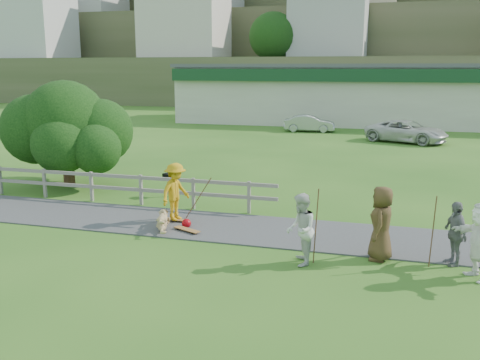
{
  "coord_description": "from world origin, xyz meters",
  "views": [
    {
      "loc": [
        6.58,
        -13.54,
        4.85
      ],
      "look_at": [
        2.06,
        2.0,
        1.42
      ],
      "focal_mm": 40.0,
      "sensor_mm": 36.0,
      "label": 1
    }
  ],
  "objects_px": {
    "spectator_b": "(455,233)",
    "car_silver": "(309,123)",
    "skater_rider": "(176,195)",
    "spectator_c": "(381,224)",
    "spectator_d": "(480,241)",
    "skater_fallen": "(164,220)",
    "spectator_a": "(301,230)",
    "car_white": "(407,131)",
    "bbq": "(169,185)",
    "tree": "(67,143)"
  },
  "relations": [
    {
      "from": "spectator_b",
      "to": "bbq",
      "type": "distance_m",
      "value": 10.77
    },
    {
      "from": "skater_rider",
      "to": "spectator_a",
      "type": "bearing_deg",
      "value": -102.09
    },
    {
      "from": "skater_fallen",
      "to": "car_silver",
      "type": "bearing_deg",
      "value": 68.19
    },
    {
      "from": "skater_fallen",
      "to": "tree",
      "type": "distance_m",
      "value": 8.02
    },
    {
      "from": "spectator_c",
      "to": "car_silver",
      "type": "xyz_separation_m",
      "value": [
        -6.1,
        27.06,
        -0.33
      ]
    },
    {
      "from": "spectator_c",
      "to": "tree",
      "type": "xyz_separation_m",
      "value": [
        -12.77,
        5.5,
        0.8
      ]
    },
    {
      "from": "skater_fallen",
      "to": "spectator_b",
      "type": "distance_m",
      "value": 8.22
    },
    {
      "from": "spectator_b",
      "to": "spectator_d",
      "type": "height_order",
      "value": "spectator_d"
    },
    {
      "from": "spectator_a",
      "to": "spectator_d",
      "type": "bearing_deg",
      "value": 81.03
    },
    {
      "from": "spectator_d",
      "to": "car_white",
      "type": "distance_m",
      "value": 23.62
    },
    {
      "from": "car_silver",
      "to": "bbq",
      "type": "relative_size",
      "value": 4.28
    },
    {
      "from": "spectator_b",
      "to": "skater_fallen",
      "type": "bearing_deg",
      "value": -117.3
    },
    {
      "from": "spectator_b",
      "to": "bbq",
      "type": "bearing_deg",
      "value": -138.03
    },
    {
      "from": "skater_rider",
      "to": "car_silver",
      "type": "relative_size",
      "value": 0.47
    },
    {
      "from": "spectator_c",
      "to": "car_white",
      "type": "height_order",
      "value": "spectator_c"
    },
    {
      "from": "spectator_a",
      "to": "spectator_c",
      "type": "distance_m",
      "value": 2.11
    },
    {
      "from": "skater_rider",
      "to": "spectator_d",
      "type": "height_order",
      "value": "spectator_d"
    },
    {
      "from": "spectator_a",
      "to": "car_white",
      "type": "distance_m",
      "value": 23.99
    },
    {
      "from": "spectator_b",
      "to": "car_white",
      "type": "height_order",
      "value": "spectator_b"
    },
    {
      "from": "car_silver",
      "to": "skater_rider",
      "type": "bearing_deg",
      "value": 174.21
    },
    {
      "from": "spectator_a",
      "to": "spectator_c",
      "type": "relative_size",
      "value": 0.94
    },
    {
      "from": "skater_fallen",
      "to": "spectator_b",
      "type": "bearing_deg",
      "value": -26.03
    },
    {
      "from": "skater_fallen",
      "to": "spectator_c",
      "type": "xyz_separation_m",
      "value": [
        6.4,
        -0.84,
        0.66
      ]
    },
    {
      "from": "spectator_c",
      "to": "car_silver",
      "type": "distance_m",
      "value": 27.74
    },
    {
      "from": "spectator_b",
      "to": "tree",
      "type": "distance_m",
      "value": 15.53
    },
    {
      "from": "car_white",
      "to": "bbq",
      "type": "distance_m",
      "value": 20.19
    },
    {
      "from": "spectator_a",
      "to": "car_white",
      "type": "xyz_separation_m",
      "value": [
        2.85,
        23.82,
        -0.18
      ]
    },
    {
      "from": "spectator_a",
      "to": "spectator_b",
      "type": "distance_m",
      "value": 3.82
    },
    {
      "from": "spectator_b",
      "to": "car_silver",
      "type": "height_order",
      "value": "spectator_b"
    },
    {
      "from": "skater_rider",
      "to": "spectator_d",
      "type": "distance_m",
      "value": 8.87
    },
    {
      "from": "spectator_d",
      "to": "car_white",
      "type": "bearing_deg",
      "value": 158.2
    },
    {
      "from": "car_white",
      "to": "bbq",
      "type": "relative_size",
      "value": 5.81
    },
    {
      "from": "car_silver",
      "to": "car_white",
      "type": "distance_m",
      "value": 8.16
    },
    {
      "from": "spectator_b",
      "to": "tree",
      "type": "xyz_separation_m",
      "value": [
        -14.54,
        5.35,
        0.95
      ]
    },
    {
      "from": "spectator_d",
      "to": "skater_fallen",
      "type": "bearing_deg",
      "value": -124.82
    },
    {
      "from": "spectator_c",
      "to": "spectator_d",
      "type": "relative_size",
      "value": 1.04
    },
    {
      "from": "skater_rider",
      "to": "car_white",
      "type": "xyz_separation_m",
      "value": [
        7.27,
        21.28,
        -0.19
      ]
    },
    {
      "from": "spectator_d",
      "to": "car_silver",
      "type": "height_order",
      "value": "spectator_d"
    },
    {
      "from": "spectator_c",
      "to": "bbq",
      "type": "relative_size",
      "value": 2.15
    },
    {
      "from": "spectator_a",
      "to": "spectator_d",
      "type": "relative_size",
      "value": 0.98
    },
    {
      "from": "spectator_a",
      "to": "car_silver",
      "type": "bearing_deg",
      "value": 176.31
    },
    {
      "from": "spectator_d",
      "to": "spectator_c",
      "type": "bearing_deg",
      "value": -131.4
    },
    {
      "from": "spectator_d",
      "to": "tree",
      "type": "xyz_separation_m",
      "value": [
        -15.01,
        6.16,
        0.84
      ]
    },
    {
      "from": "skater_rider",
      "to": "spectator_c",
      "type": "height_order",
      "value": "spectator_c"
    },
    {
      "from": "skater_fallen",
      "to": "spectator_a",
      "type": "xyz_separation_m",
      "value": [
        4.49,
        -1.74,
        0.6
      ]
    },
    {
      "from": "skater_fallen",
      "to": "car_white",
      "type": "relative_size",
      "value": 0.32
    },
    {
      "from": "skater_fallen",
      "to": "spectator_c",
      "type": "bearing_deg",
      "value": -28.66
    },
    {
      "from": "spectator_d",
      "to": "tree",
      "type": "bearing_deg",
      "value": -137.25
    },
    {
      "from": "spectator_d",
      "to": "skater_rider",
      "type": "bearing_deg",
      "value": -130.01
    },
    {
      "from": "bbq",
      "to": "skater_rider",
      "type": "bearing_deg",
      "value": -39.64
    }
  ]
}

